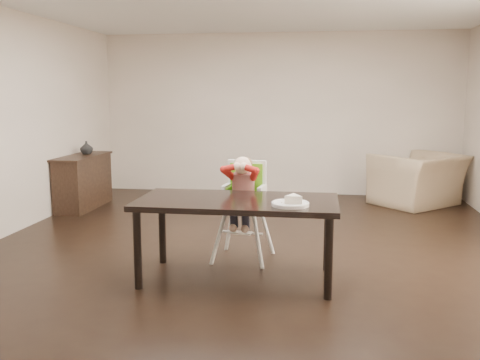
# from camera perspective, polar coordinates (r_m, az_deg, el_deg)

# --- Properties ---
(ground) EXTENTS (7.00, 7.00, 0.00)m
(ground) POSITION_cam_1_polar(r_m,az_deg,el_deg) (5.87, 1.34, -7.56)
(ground) COLOR black
(ground) RESTS_ON ground
(room_walls) EXTENTS (6.02, 7.02, 2.71)m
(room_walls) POSITION_cam_1_polar(r_m,az_deg,el_deg) (5.62, 1.41, 10.87)
(room_walls) COLOR beige
(room_walls) RESTS_ON ground
(dining_table) EXTENTS (1.80, 0.90, 0.75)m
(dining_table) POSITION_cam_1_polar(r_m,az_deg,el_deg) (4.83, -0.29, -2.99)
(dining_table) COLOR black
(dining_table) RESTS_ON ground
(high_chair) EXTENTS (0.49, 0.49, 1.07)m
(high_chair) POSITION_cam_1_polar(r_m,az_deg,el_deg) (5.44, 0.41, -0.74)
(high_chair) COLOR white
(high_chair) RESTS_ON ground
(plate) EXTENTS (0.42, 0.42, 0.09)m
(plate) POSITION_cam_1_polar(r_m,az_deg,el_deg) (4.55, 5.51, -2.36)
(plate) COLOR white
(plate) RESTS_ON dining_table
(armchair) EXTENTS (1.42, 1.39, 1.05)m
(armchair) POSITION_cam_1_polar(r_m,az_deg,el_deg) (8.59, 18.50, 0.92)
(armchair) COLOR tan
(armchair) RESTS_ON ground
(sideboard) EXTENTS (0.44, 1.26, 0.79)m
(sideboard) POSITION_cam_1_polar(r_m,az_deg,el_deg) (8.30, -16.37, -0.16)
(sideboard) COLOR black
(sideboard) RESTS_ON ground
(vase) EXTENTS (0.25, 0.26, 0.19)m
(vase) POSITION_cam_1_polar(r_m,az_deg,el_deg) (8.39, -16.06, 3.31)
(vase) COLOR #99999E
(vase) RESTS_ON sideboard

